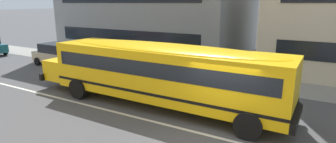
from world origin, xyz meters
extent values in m
plane|color=#4C4C4F|center=(0.00, 0.00, 0.00)|extent=(400.00, 400.00, 0.00)
cube|color=gray|center=(0.00, 7.46, 0.01)|extent=(120.00, 3.00, 0.01)
cube|color=silver|center=(0.00, 0.00, 0.00)|extent=(110.00, 0.16, 0.01)
cube|color=yellow|center=(-3.16, 1.66, 1.58)|extent=(10.87, 2.52, 2.17)
cube|color=yellow|center=(-9.38, 1.69, 1.04)|extent=(1.59, 2.08, 1.09)
cube|color=black|center=(-10.17, 1.70, 0.67)|extent=(0.21, 2.47, 0.36)
cube|color=black|center=(2.35, 1.64, 0.67)|extent=(0.21, 2.47, 0.36)
cube|color=black|center=(-3.16, 1.66, 1.97)|extent=(10.22, 2.56, 0.63)
cube|color=black|center=(-3.16, 1.66, 0.94)|extent=(10.89, 2.55, 0.12)
ellipsoid|color=yellow|center=(-3.16, 1.66, 2.66)|extent=(10.43, 2.32, 0.36)
cylinder|color=red|center=(-6.63, 3.09, 1.47)|extent=(0.44, 0.44, 0.03)
cylinder|color=black|center=(-7.29, 0.45, 0.49)|extent=(0.99, 0.28, 0.99)
cylinder|color=black|center=(-7.28, 2.92, 0.49)|extent=(0.99, 0.28, 0.99)
cylinder|color=black|center=(0.96, 0.41, 0.49)|extent=(0.99, 0.28, 0.99)
cylinder|color=black|center=(0.97, 2.88, 0.49)|extent=(0.99, 0.28, 0.99)
cube|color=#C1B28E|center=(-14.38, 4.98, 0.65)|extent=(3.93, 1.78, 0.70)
cube|color=black|center=(-14.53, 4.98, 1.32)|extent=(2.23, 1.60, 0.64)
cylinder|color=black|center=(-13.07, 5.80, 0.30)|extent=(0.60, 0.19, 0.60)
cylinder|color=black|center=(-13.10, 4.10, 0.30)|extent=(0.60, 0.19, 0.60)
cylinder|color=black|center=(-15.66, 5.86, 0.30)|extent=(0.60, 0.19, 0.60)
cylinder|color=black|center=(-15.70, 4.16, 0.30)|extent=(0.60, 0.19, 0.60)
cylinder|color=black|center=(-22.07, 5.40, 0.30)|extent=(0.60, 0.19, 0.60)
cube|color=black|center=(-11.32, 8.94, 1.92)|extent=(13.60, 0.04, 1.10)
camera|label=1|loc=(2.94, -8.46, 4.57)|focal=29.46mm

